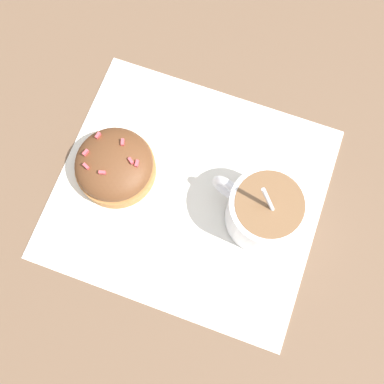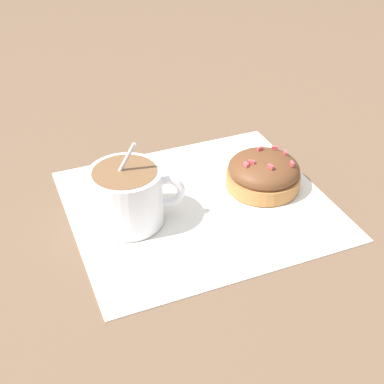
% 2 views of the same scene
% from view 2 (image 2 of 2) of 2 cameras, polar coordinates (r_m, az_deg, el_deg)
% --- Properties ---
extents(ground_plane, '(3.00, 3.00, 0.00)m').
position_cam_2_polar(ground_plane, '(0.61, 0.73, -1.42)').
color(ground_plane, brown).
extents(paper_napkin, '(0.29, 0.26, 0.00)m').
position_cam_2_polar(paper_napkin, '(0.61, 0.73, -1.31)').
color(paper_napkin, white).
rests_on(paper_napkin, ground_plane).
extents(coffee_cup, '(0.10, 0.08, 0.10)m').
position_cam_2_polar(coffee_cup, '(0.57, -6.94, -0.07)').
color(coffee_cup, white).
rests_on(coffee_cup, paper_napkin).
extents(frosted_pastry, '(0.09, 0.09, 0.04)m').
position_cam_2_polar(frosted_pastry, '(0.64, 7.63, 2.06)').
color(frosted_pastry, '#B2753D').
rests_on(frosted_pastry, paper_napkin).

